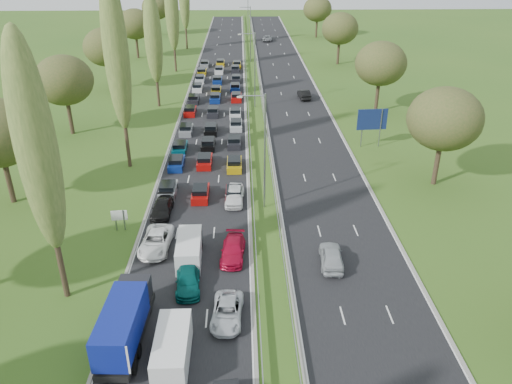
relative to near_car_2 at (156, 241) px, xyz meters
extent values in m
plane|color=#32591B|center=(10.02, 44.54, -0.77)|extent=(260.00, 260.00, 0.00)
cube|color=black|center=(3.27, 47.04, -0.77)|extent=(10.50, 215.00, 0.04)
cube|color=black|center=(16.77, 47.04, -0.77)|extent=(10.50, 215.00, 0.04)
cube|color=gray|center=(8.87, 47.04, -0.22)|extent=(0.06, 215.00, 0.32)
cube|color=gray|center=(11.17, 47.04, -0.22)|extent=(0.06, 215.00, 0.32)
cylinder|color=gray|center=(10.02, 7.54, 5.23)|extent=(0.18, 0.18, 12.00)
cylinder|color=gray|center=(10.02, 42.54, 5.23)|extent=(0.18, 0.18, 12.00)
cylinder|color=gray|center=(10.02, 77.54, 5.23)|extent=(0.18, 0.18, 12.00)
cylinder|color=gray|center=(10.02, 112.54, 5.23)|extent=(0.18, 0.18, 12.00)
cylinder|color=#2D2116|center=(-5.98, -6.46, 2.83)|extent=(0.44, 0.44, 7.20)
ellipsoid|color=#496029|center=(-5.98, -6.46, 11.63)|extent=(2.80, 2.80, 16.00)
cylinder|color=#2D2116|center=(-5.98, 18.54, 3.19)|extent=(0.44, 0.44, 7.92)
ellipsoid|color=#496029|center=(-5.98, 18.54, 12.87)|extent=(2.80, 2.80, 17.60)
cylinder|color=#2D2116|center=(-5.98, 43.54, 2.47)|extent=(0.44, 0.44, 6.48)
ellipsoid|color=#496029|center=(-5.98, 43.54, 10.39)|extent=(2.80, 2.80, 14.40)
cylinder|color=#2D2116|center=(-5.98, 68.54, 2.83)|extent=(0.44, 0.44, 7.20)
ellipsoid|color=#496029|center=(-5.98, 68.54, 11.63)|extent=(2.80, 2.80, 16.00)
cylinder|color=#2D2116|center=(-5.98, 93.54, 3.19)|extent=(0.44, 0.44, 7.92)
cylinder|color=#2D2116|center=(-16.48, 9.54, 1.65)|extent=(0.56, 0.56, 4.84)
cylinder|color=#2D2116|center=(-16.48, 30.54, 1.65)|extent=(0.56, 0.56, 4.84)
ellipsoid|color=#38471E|center=(-16.48, 30.54, 6.93)|extent=(8.00, 8.00, 6.80)
cylinder|color=#2D2116|center=(-16.48, 54.54, 1.65)|extent=(0.56, 0.56, 4.84)
ellipsoid|color=#38471E|center=(-16.48, 54.54, 6.93)|extent=(8.00, 8.00, 6.80)
cylinder|color=#2D2116|center=(-16.48, 82.54, 1.65)|extent=(0.56, 0.56, 4.84)
ellipsoid|color=#38471E|center=(-16.48, 82.54, 6.93)|extent=(8.00, 8.00, 6.80)
cylinder|color=#2D2116|center=(-16.48, 114.54, 1.65)|extent=(0.56, 0.56, 4.84)
ellipsoid|color=#38471E|center=(-16.48, 114.54, 6.93)|extent=(8.00, 8.00, 6.80)
cylinder|color=#2D2116|center=(29.52, 12.54, 1.65)|extent=(0.56, 0.56, 4.84)
ellipsoid|color=#38471E|center=(29.52, 12.54, 6.93)|extent=(8.00, 8.00, 6.80)
cylinder|color=#2D2116|center=(29.52, 39.54, 1.65)|extent=(0.56, 0.56, 4.84)
ellipsoid|color=#38471E|center=(29.52, 39.54, 6.93)|extent=(8.00, 8.00, 6.80)
cylinder|color=#2D2116|center=(29.52, 74.54, 1.65)|extent=(0.56, 0.56, 4.84)
ellipsoid|color=#38471E|center=(29.52, 74.54, 6.93)|extent=(8.00, 8.00, 6.80)
cylinder|color=#2D2116|center=(29.52, 109.54, 1.65)|extent=(0.56, 0.56, 4.84)
ellipsoid|color=#38471E|center=(29.52, 109.54, 6.93)|extent=(8.00, 8.00, 6.80)
cube|color=slate|center=(-0.31, 10.76, -0.33)|extent=(1.75, 4.00, 0.80)
cube|color=navy|center=(-0.22, 18.10, -0.33)|extent=(1.75, 4.00, 0.80)
cube|color=#053F4C|center=(-0.35, 23.11, -0.33)|extent=(1.75, 4.00, 0.80)
cube|color=slate|center=(-0.18, 30.10, -0.33)|extent=(1.75, 4.00, 0.80)
cube|color=#A50C0A|center=(-0.39, 38.91, -0.33)|extent=(1.75, 4.00, 0.80)
cube|color=black|center=(-0.36, 45.47, -0.33)|extent=(1.75, 4.00, 0.80)
cube|color=silver|center=(-0.25, 53.03, -0.33)|extent=(1.75, 4.00, 0.80)
cube|color=#B2B7BC|center=(-0.25, 59.45, -0.33)|extent=(1.75, 4.00, 0.80)
cube|color=#BF990C|center=(-0.30, 65.39, -0.33)|extent=(1.75, 4.00, 0.80)
cube|color=slate|center=(-0.16, 72.83, -0.33)|extent=(1.75, 4.00, 0.80)
cube|color=#A50C0A|center=(3.26, 9.83, -0.33)|extent=(1.75, 4.00, 0.80)
cube|color=#A50C0A|center=(3.17, 18.59, -0.33)|extent=(1.75, 4.00, 0.80)
cube|color=black|center=(3.29, 24.36, -0.33)|extent=(1.75, 4.00, 0.80)
cube|color=black|center=(3.34, 30.14, -0.33)|extent=(1.75, 4.00, 0.80)
cube|color=black|center=(3.26, 38.40, -0.33)|extent=(1.75, 4.00, 0.80)
cube|color=navy|center=(3.28, 46.19, -0.33)|extent=(1.75, 4.00, 0.80)
cube|color=#BF990C|center=(3.23, 51.11, -0.33)|extent=(1.75, 4.00, 0.80)
cube|color=navy|center=(3.18, 58.49, -0.33)|extent=(1.75, 4.00, 0.80)
cube|color=silver|center=(3.22, 66.91, -0.33)|extent=(1.75, 4.00, 0.80)
cube|color=#BF990C|center=(3.24, 73.85, -0.33)|extent=(1.75, 4.00, 0.80)
cube|color=#590F14|center=(6.85, 9.36, -0.33)|extent=(1.75, 4.00, 0.80)
cube|color=#BF990C|center=(6.83, 17.54, -0.33)|extent=(1.75, 4.00, 0.80)
cube|color=black|center=(6.72, 25.06, -0.33)|extent=(1.75, 4.00, 0.80)
cube|color=#B2B7BC|center=(6.94, 31.97, -0.33)|extent=(1.75, 4.00, 0.80)
cube|color=silver|center=(6.79, 37.57, -0.33)|extent=(1.75, 4.00, 0.80)
cube|color=#A50C0A|center=(6.92, 46.55, -0.33)|extent=(1.75, 4.00, 0.80)
cube|color=navy|center=(6.67, 52.97, -0.33)|extent=(1.75, 4.00, 0.80)
cube|color=black|center=(6.78, 59.43, -0.33)|extent=(1.75, 4.00, 0.80)
cube|color=black|center=(6.57, 67.80, -0.33)|extent=(1.75, 4.00, 0.80)
cube|color=#BF990C|center=(6.92, 72.14, -0.33)|extent=(1.75, 4.00, 0.80)
imported|color=white|center=(0.00, 0.00, 0.00)|extent=(2.85, 5.56, 1.50)
imported|color=black|center=(-0.33, 6.32, -0.07)|extent=(2.02, 4.72, 1.36)
imported|color=#05504D|center=(3.35, -5.69, -0.07)|extent=(2.25, 4.81, 1.36)
imported|color=#C3C30D|center=(3.08, -3.11, -0.08)|extent=(1.92, 4.07, 1.35)
imported|color=#B9BDC4|center=(6.54, -9.58, -0.10)|extent=(2.51, 4.85, 1.31)
imported|color=#AC0A2A|center=(6.87, -1.54, -0.05)|extent=(2.36, 4.99, 1.41)
imported|color=white|center=(6.93, 8.76, 0.05)|extent=(2.16, 4.82, 1.61)
imported|color=#A0A5AA|center=(15.24, -2.91, 0.04)|extent=(2.21, 4.78, 1.59)
imported|color=black|center=(18.74, 47.19, 0.04)|extent=(2.02, 4.91, 1.58)
imported|color=gray|center=(15.23, 104.12, 0.01)|extent=(3.00, 5.70, 1.53)
cube|color=black|center=(-0.25, -11.60, -0.05)|extent=(2.20, 8.24, 0.50)
cube|color=navy|center=(-0.25, -12.61, 1.59)|extent=(2.29, 6.22, 2.28)
cube|color=silver|center=(-0.25, -15.69, 1.59)|extent=(2.23, 0.06, 2.18)
cube|color=black|center=(-0.25, -8.49, 0.80)|extent=(2.23, 2.01, 2.20)
cylinder|color=black|center=(-0.25, -8.68, -0.25)|extent=(1.92, 1.00, 1.00)
cylinder|color=black|center=(-0.25, -14.52, -0.25)|extent=(1.92, 1.00, 1.00)
cube|color=silver|center=(3.10, -13.64, 0.37)|extent=(2.13, 5.33, 2.13)
cube|color=black|center=(3.10, -11.30, 0.26)|extent=(2.08, 0.85, 1.71)
cylinder|color=black|center=(2.19, -11.93, -0.39)|extent=(0.27, 0.72, 0.72)
cylinder|color=black|center=(4.00, -15.35, -0.39)|extent=(0.27, 0.72, 0.72)
cube|color=silver|center=(3.13, -1.93, 0.31)|extent=(2.02, 5.05, 2.02)
cube|color=black|center=(3.13, 0.29, 0.21)|extent=(1.97, 0.81, 1.61)
cylinder|color=black|center=(2.28, -0.31, -0.41)|extent=(0.25, 0.69, 0.69)
cylinder|color=black|center=(3.99, -3.54, -0.41)|extent=(0.25, 0.69, 0.69)
cylinder|color=gray|center=(-4.28, 3.33, 0.28)|extent=(0.16, 0.16, 2.10)
cylinder|color=gray|center=(-3.48, 3.33, 0.28)|extent=(0.16, 0.16, 2.10)
cube|color=silver|center=(-3.88, 3.33, 0.83)|extent=(1.50, 0.22, 1.00)
cylinder|color=gray|center=(23.72, 24.18, 1.83)|extent=(0.16, 0.16, 5.20)
cylinder|color=gray|center=(26.12, 24.18, 1.83)|extent=(0.16, 0.16, 5.20)
cube|color=navy|center=(24.92, 24.18, 3.03)|extent=(4.00, 0.37, 2.80)
camera|label=1|loc=(7.77, -37.96, 23.89)|focal=35.00mm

